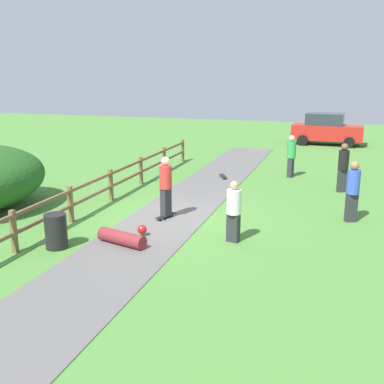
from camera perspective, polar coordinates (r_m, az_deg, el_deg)
ground_plane at (r=14.48m, az=-2.95°, el=-3.13°), size 60.00×60.00×0.00m
asphalt_path at (r=14.48m, az=-2.95°, el=-3.10°), size 2.40×28.00×0.02m
wooden_fence at (r=15.39m, az=-12.08°, el=0.20°), size 0.12×18.12×1.10m
trash_bin at (r=12.39m, az=-16.25°, el=-4.60°), size 0.56×0.56×0.90m
skater_riding at (r=14.11m, az=-3.23°, el=0.97°), size 0.48×0.82×1.90m
skater_fallen at (r=12.33m, az=-8.34°, el=-5.48°), size 1.45×1.29×0.36m
skateboard_loose at (r=19.84m, az=3.80°, el=1.95°), size 0.52×0.81×0.08m
bystander_black at (r=18.21m, az=17.96°, el=3.12°), size 0.50×0.50×1.83m
bystander_white at (r=12.25m, az=5.11°, el=-2.06°), size 0.46×0.46×1.65m
bystander_blue at (r=14.62m, az=19.02°, el=0.41°), size 0.50×0.50×1.84m
bystander_green at (r=20.28m, az=12.00°, el=4.53°), size 0.45×0.45×1.78m
parked_car_red at (r=30.08m, az=16.09°, el=7.38°), size 4.27×2.15×1.92m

